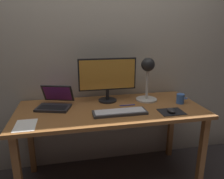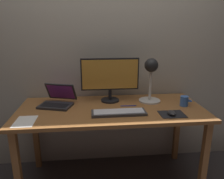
{
  "view_description": "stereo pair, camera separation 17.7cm",
  "coord_description": "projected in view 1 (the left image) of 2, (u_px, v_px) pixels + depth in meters",
  "views": [
    {
      "loc": [
        -0.34,
        -1.72,
        1.42
      ],
      "look_at": [
        0.0,
        -0.05,
        0.92
      ],
      "focal_mm": 34.65,
      "sensor_mm": 36.0,
      "label": 1
    },
    {
      "loc": [
        -0.17,
        -1.75,
        1.42
      ],
      "look_at": [
        0.0,
        -0.05,
        0.92
      ],
      "focal_mm": 34.65,
      "sensor_mm": 36.0,
      "label": 2
    }
  ],
  "objects": [
    {
      "name": "desk_lamp",
      "position": [
        148.0,
        73.0,
        2.0
      ],
      "size": [
        0.2,
        0.2,
        0.41
      ],
      "color": "beige",
      "rests_on": "desk"
    },
    {
      "name": "mousepad",
      "position": [
        171.0,
        112.0,
        1.78
      ],
      "size": [
        0.2,
        0.16,
        0.0
      ],
      "primitive_type": "cube",
      "color": "black",
      "rests_on": "desk"
    },
    {
      "name": "coffee_mug",
      "position": [
        181.0,
        99.0,
        1.97
      ],
      "size": [
        0.11,
        0.07,
        0.09
      ],
      "color": "#3F72CC",
      "rests_on": "desk"
    },
    {
      "name": "back_wall",
      "position": [
        102.0,
        39.0,
        2.09
      ],
      "size": [
        4.8,
        0.06,
        2.6
      ],
      "primitive_type": "cube",
      "color": "#B2A893",
      "rests_on": "ground"
    },
    {
      "name": "pen",
      "position": [
        127.0,
        105.0,
        1.92
      ],
      "size": [
        0.14,
        0.01,
        0.01
      ],
      "primitive_type": "cylinder",
      "rotation": [
        0.0,
        1.57,
        -0.02
      ],
      "color": "#2633A5",
      "rests_on": "desk"
    },
    {
      "name": "keyboard_main",
      "position": [
        120.0,
        112.0,
        1.75
      ],
      "size": [
        0.44,
        0.14,
        0.03
      ],
      "color": "#38383A",
      "rests_on": "desk"
    },
    {
      "name": "laptop",
      "position": [
        56.0,
        101.0,
        1.89
      ],
      "size": [
        0.34,
        0.34,
        0.18
      ],
      "color": "#28282B",
      "rests_on": "desk"
    },
    {
      "name": "mouse",
      "position": [
        171.0,
        110.0,
        1.76
      ],
      "size": [
        0.06,
        0.1,
        0.03
      ],
      "primitive_type": "ellipsoid",
      "color": "#28282B",
      "rests_on": "mousepad"
    },
    {
      "name": "monitor",
      "position": [
        107.0,
        77.0,
        1.98
      ],
      "size": [
        0.53,
        0.17,
        0.41
      ],
      "color": "black",
      "rests_on": "desk"
    },
    {
      "name": "paper_sheet_near_mouse",
      "position": [
        25.0,
        125.0,
        1.54
      ],
      "size": [
        0.15,
        0.21,
        0.0
      ],
      "primitive_type": "cube",
      "rotation": [
        0.0,
        0.0,
        0.0
      ],
      "color": "white",
      "rests_on": "desk"
    },
    {
      "name": "desk",
      "position": [
        111.0,
        116.0,
        1.9
      ],
      "size": [
        1.6,
        0.7,
        0.74
      ],
      "color": "#935B2D",
      "rests_on": "ground"
    }
  ]
}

